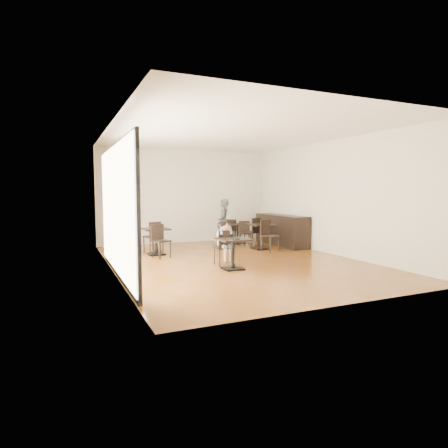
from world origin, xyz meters
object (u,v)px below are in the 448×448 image
chair_back_a (231,230)px  cafe_table_left (156,241)px  child (223,243)px  chair_back_b (245,234)px  chair_mid_a (252,232)px  child_table (233,254)px  cafe_table_mid (261,236)px  chair_left_a (152,237)px  cafe_table_back (238,234)px  chair_left_b (161,241)px  adult_patron (224,223)px  chair_mid_b (270,236)px  child_chair (223,248)px

chair_back_a → cafe_table_left: bearing=47.3°
child → cafe_table_left: 2.41m
cafe_table_left → chair_back_b: bearing=9.7°
child → chair_mid_a: 3.15m
child_table → cafe_table_mid: (2.07, 2.38, 0.04)m
child_table → chair_left_a: (-1.12, 3.23, 0.09)m
cafe_table_left → cafe_table_back: 3.24m
child → chair_back_a: child is taller
child → chair_left_b: child is taller
adult_patron → cafe_table_left: size_ratio=2.06×
child → chair_mid_a: (2.07, 2.38, -0.07)m
cafe_table_mid → chair_mid_a: size_ratio=0.83×
adult_patron → cafe_table_mid: (0.78, -1.08, -0.37)m
cafe_table_back → chair_mid_b: 1.93m
child_chair → child_table: bearing=90.0°
cafe_table_back → adult_patron: bearing=-155.2°
cafe_table_back → chair_mid_a: (0.13, -0.83, 0.14)m
adult_patron → cafe_table_left: bearing=-52.8°
chair_left_a → chair_back_b: bearing=159.1°
chair_mid_b → chair_back_a: size_ratio=1.17×
cafe_table_left → chair_mid_b: (3.19, -0.85, 0.10)m
cafe_table_left → chair_mid_b: bearing=-14.9°
child_table → adult_patron: adult_patron is taller
child_chair → chair_left_b: chair_left_b is taller
adult_patron → child: bearing=-4.6°
adult_patron → chair_back_a: adult_patron is taller
cafe_table_left → chair_back_b: 3.10m
child_chair → chair_back_b: 3.29m
child_table → child_chair: bearing=90.0°
chair_left_b → chair_back_a: (3.06, 2.17, -0.05)m
cafe_table_mid → cafe_table_back: bearing=95.3°
child_table → chair_mid_a: (2.07, 2.93, 0.12)m
child_chair → cafe_table_back: size_ratio=1.27×
child → adult_patron: 3.19m
adult_patron → chair_left_b: adult_patron is taller
child_table → chair_mid_a: size_ratio=0.75×
chair_back_b → chair_left_a: bearing=-161.1°
cafe_table_left → adult_patron: bearing=17.8°
child_chair → chair_back_b: bearing=-126.2°
chair_back_a → child_chair: bearing=82.0°
chair_left_a → chair_mid_a: bearing=154.2°
child_table → chair_mid_a: 3.59m
adult_patron → cafe_table_mid: 1.38m
child_table → cafe_table_back: bearing=62.7°
child → cafe_table_mid: bearing=41.5°
cafe_table_back → chair_back_b: chair_back_b is taller
cafe_table_left → chair_left_a: (-0.00, 0.55, 0.08)m
child_table → chair_left_b: bearing=117.7°
cafe_table_mid → chair_left_b: bearing=-175.5°
chair_mid_a → child: bearing=30.8°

